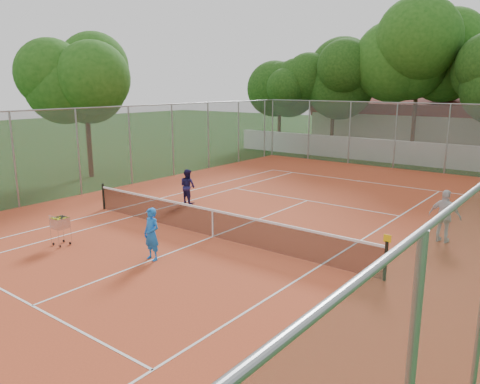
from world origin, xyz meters
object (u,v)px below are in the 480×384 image
Objects in this scene: player_far_left at (188,186)px; player_far_right at (445,216)px; tennis_net at (213,223)px; player_near at (152,234)px; clubhouse at (423,120)px; ball_hopper at (61,230)px.

player_far_left is 10.26m from player_far_right.
tennis_net is 7.64× the size of player_near.
clubhouse is at bearing -88.79° from player_far_left.
player_far_left is (-3.90, 2.85, 0.26)m from tennis_net.
player_near is 3.39m from ball_hopper.
tennis_net is 2.69m from player_near.
ball_hopper is (0.62, -6.45, -0.25)m from player_far_left.
tennis_net is 0.72× the size of clubhouse.
tennis_net is 4.84m from player_far_left.
player_near is at bearing 50.88° from player_far_right.
player_near is 0.90× the size of player_far_right.
ball_hopper is at bearing -132.28° from tennis_net.
ball_hopper is at bearing -162.12° from player_near.
player_near is 9.31m from player_far_right.
clubhouse is at bearing -68.08° from player_far_right.
clubhouse reaches higher than player_near.
clubhouse is 10.55× the size of player_near.
clubhouse is at bearing 95.60° from player_near.
clubhouse reaches higher than player_far_right.
tennis_net is 4.86m from ball_hopper.
player_far_right reaches higher than player_far_left.
tennis_net is 11.88× the size of ball_hopper.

